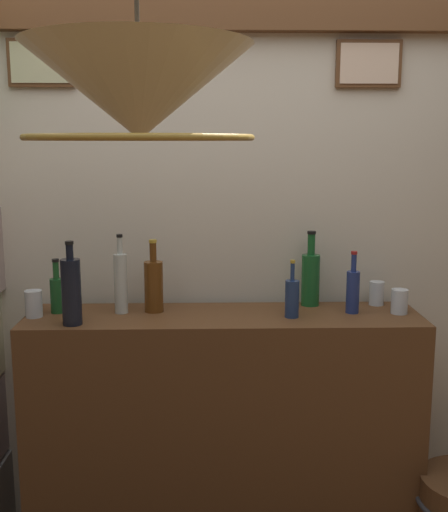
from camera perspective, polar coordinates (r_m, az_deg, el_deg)
name	(u,v)px	position (r m, az deg, el deg)	size (l,w,h in m)	color
panelled_rear_partition	(222,226)	(2.77, -0.18, 2.71)	(3.36, 0.15, 2.65)	beige
bar_shelf_unit	(224,437)	(2.75, -0.03, -15.98)	(1.59, 0.39, 1.06)	brown
liquor_bottle_rye	(71,291)	(2.47, -13.59, -3.04)	(0.07, 0.07, 0.32)	black
liquor_bottle_sherry	(311,277)	(2.71, 7.80, -1.92)	(0.08, 0.08, 0.32)	#195726
liquor_bottle_gin	(57,293)	(2.66, -14.81, -3.22)	(0.05, 0.05, 0.22)	#195023
liquor_bottle_port	(353,290)	(2.62, 11.52, -3.01)	(0.05, 0.05, 0.25)	navy
liquor_bottle_whiskey	(154,285)	(2.60, -6.35, -2.58)	(0.08, 0.08, 0.30)	#5D3412
liquor_bottle_tequila	(121,282)	(2.60, -9.28, -2.30)	(0.05, 0.05, 0.32)	beige
liquor_bottle_rum	(292,298)	(2.52, 6.14, -3.74)	(0.06, 0.06, 0.23)	navy
glass_tumbler_rocks	(377,293)	(2.78, 13.57, -3.28)	(0.06, 0.06, 0.10)	silver
glass_tumbler_highball	(399,301)	(2.67, 15.52, -3.96)	(0.07, 0.07, 0.10)	silver
glass_tumbler_shot	(34,304)	(2.63, -16.76, -4.14)	(0.07, 0.07, 0.11)	silver
pendant_lamp	(139,95)	(1.63, -7.67, 14.15)	(0.58, 0.58, 0.49)	beige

